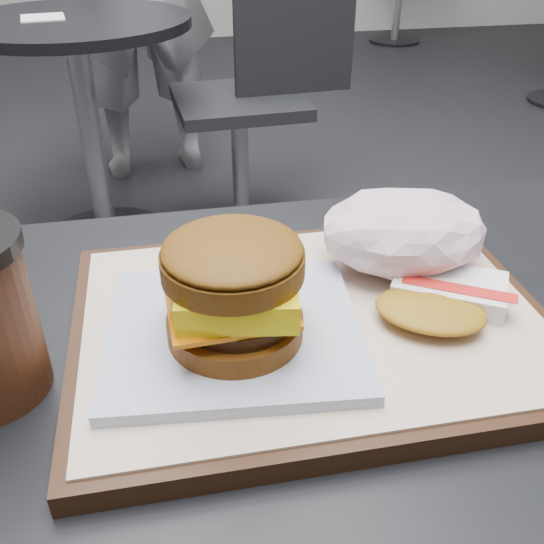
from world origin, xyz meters
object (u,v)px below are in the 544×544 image
(breakfast_sandwich, at_px, (234,300))
(neighbor_chair, at_px, (258,85))
(serving_tray, at_px, (311,324))
(hash_brown, at_px, (441,298))
(customer_table, at_px, (346,528))
(crumpled_wrapper, at_px, (404,232))
(neighbor_table, at_px, (83,86))

(breakfast_sandwich, bearing_deg, neighbor_chair, 79.74)
(serving_tray, height_order, hash_brown, hash_brown)
(customer_table, height_order, hash_brown, hash_brown)
(customer_table, bearing_deg, neighbor_chair, 82.94)
(crumpled_wrapper, bearing_deg, neighbor_chair, 85.02)
(serving_tray, bearing_deg, crumpled_wrapper, 31.09)
(hash_brown, distance_m, crumpled_wrapper, 0.08)
(hash_brown, height_order, crumpled_wrapper, crumpled_wrapper)
(breakfast_sandwich, distance_m, neighbor_chair, 1.71)
(customer_table, relative_size, neighbor_chair, 0.91)
(serving_tray, height_order, neighbor_table, serving_tray)
(neighbor_table, height_order, neighbor_chair, neighbor_chair)
(serving_tray, height_order, crumpled_wrapper, crumpled_wrapper)
(serving_tray, bearing_deg, neighbor_chair, 81.81)
(breakfast_sandwich, xyz_separation_m, hash_brown, (0.17, 0.01, -0.03))
(customer_table, distance_m, hash_brown, 0.23)
(crumpled_wrapper, xyz_separation_m, neighbor_table, (-0.42, 1.53, -0.27))
(crumpled_wrapper, distance_m, neighbor_table, 1.61)
(customer_table, relative_size, breakfast_sandwich, 3.91)
(crumpled_wrapper, height_order, neighbor_table, crumpled_wrapper)
(neighbor_chair, bearing_deg, crumpled_wrapper, -94.98)
(customer_table, xyz_separation_m, breakfast_sandwich, (-0.09, 0.03, 0.24))
(customer_table, height_order, breakfast_sandwich, breakfast_sandwich)
(serving_tray, xyz_separation_m, neighbor_table, (-0.32, 1.59, -0.23))
(neighbor_chair, bearing_deg, breakfast_sandwich, -100.26)
(hash_brown, relative_size, neighbor_chair, 0.15)
(serving_tray, height_order, breakfast_sandwich, breakfast_sandwich)
(neighbor_chair, bearing_deg, serving_tray, -98.19)
(neighbor_table, bearing_deg, crumpled_wrapper, -74.59)
(neighbor_table, bearing_deg, hash_brown, -75.05)
(customer_table, bearing_deg, breakfast_sandwich, 159.19)
(breakfast_sandwich, height_order, crumpled_wrapper, breakfast_sandwich)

